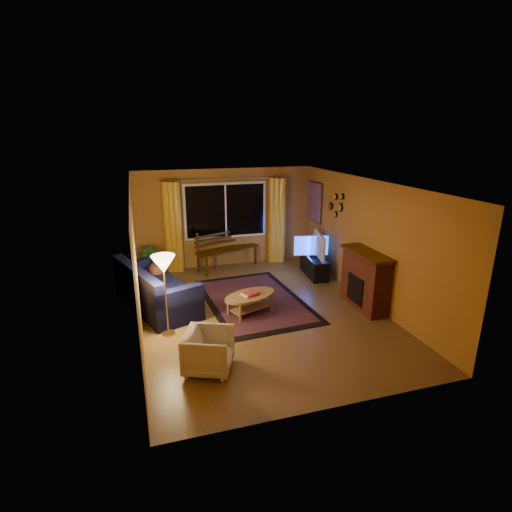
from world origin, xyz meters
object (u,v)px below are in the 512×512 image
object	(u,v)px
sofa	(156,286)
tv_console	(314,266)
floor_lamp	(166,296)
bench	(228,259)
coffee_table	(250,304)
armchair	(209,349)

from	to	relation	value
sofa	tv_console	distance (m)	3.86
floor_lamp	bench	bearing A→B (deg)	60.06
sofa	coffee_table	bearing A→B (deg)	-46.69
bench	armchair	bearing A→B (deg)	-128.81
armchair	floor_lamp	size ratio (longest dim) A/B	0.48
armchair	coffee_table	xyz separation A→B (m)	(1.11, 1.65, -0.15)
sofa	armchair	world-z (taller)	sofa
sofa	tv_console	world-z (taller)	sofa
bench	floor_lamp	xyz separation A→B (m)	(-1.79, -3.10, 0.47)
bench	floor_lamp	bearing A→B (deg)	-142.22
armchair	coffee_table	world-z (taller)	armchair
bench	floor_lamp	world-z (taller)	floor_lamp
floor_lamp	coffee_table	size ratio (longest dim) A/B	1.30
bench	sofa	xyz separation A→B (m)	(-1.89, -1.87, 0.20)
bench	armchair	size ratio (longest dim) A/B	2.43
bench	coffee_table	distance (m)	2.74
coffee_table	sofa	bearing A→B (deg)	153.03
tv_console	bench	bearing A→B (deg)	155.28
sofa	coffee_table	world-z (taller)	sofa
bench	armchair	xyz separation A→B (m)	(-1.30, -4.38, 0.09)
armchair	tv_console	distance (m)	4.56
floor_lamp	coffee_table	xyz separation A→B (m)	(1.59, 0.37, -0.52)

